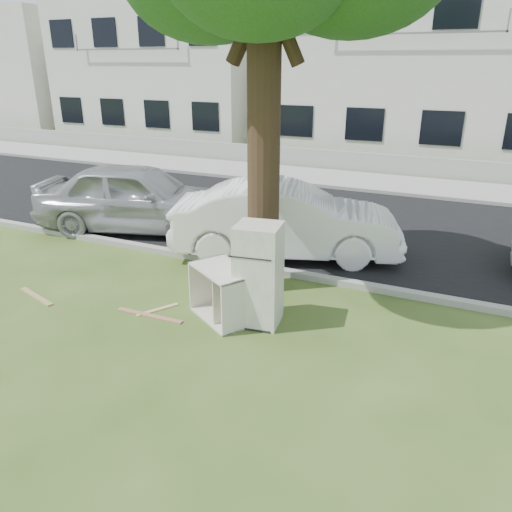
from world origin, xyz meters
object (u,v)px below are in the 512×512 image
at_px(car_left, 138,197).
at_px(cabinet, 223,293).
at_px(car_center, 286,220).
at_px(fridge, 258,275).

bearing_deg(car_left, cabinet, -144.26).
bearing_deg(car_left, car_center, -107.90).
distance_m(fridge, car_left, 5.40).
bearing_deg(cabinet, car_left, 173.91).
height_order(fridge, car_left, car_left).
bearing_deg(fridge, cabinet, -179.95).
height_order(car_center, car_left, car_left).
bearing_deg(car_center, car_left, 69.03).
height_order(cabinet, car_left, car_left).
bearing_deg(cabinet, fridge, 40.59).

